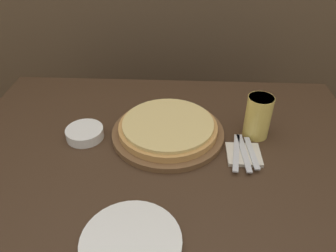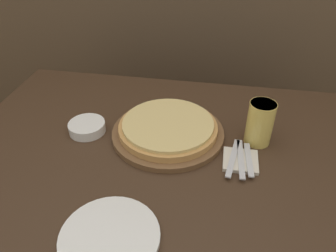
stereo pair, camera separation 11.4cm
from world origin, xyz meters
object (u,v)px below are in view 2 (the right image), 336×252
at_px(dinner_plate, 110,237).
at_px(side_bowl, 87,127).
at_px(dinner_knife, 241,158).
at_px(fork, 233,158).
at_px(spoon, 249,159).
at_px(beer_glass, 260,121).
at_px(pizza_on_board, 168,129).

relative_size(dinner_plate, side_bowl, 1.93).
relative_size(dinner_plate, dinner_knife, 1.34).
bearing_deg(dinner_knife, side_bowl, 172.31).
xyz_separation_m(fork, spoon, (0.05, 0.00, 0.00)).
distance_m(side_bowl, spoon, 0.57).
relative_size(beer_glass, dinner_knife, 0.81).
height_order(dinner_plate, fork, dinner_plate).
xyz_separation_m(pizza_on_board, fork, (0.23, -0.10, -0.01)).
distance_m(pizza_on_board, side_bowl, 0.29).
bearing_deg(dinner_knife, spoon, 0.00).
distance_m(side_bowl, dinner_knife, 0.55).
relative_size(pizza_on_board, fork, 2.09).
relative_size(side_bowl, fork, 0.69).
relative_size(beer_glass, side_bowl, 1.18).
height_order(pizza_on_board, fork, pizza_on_board).
bearing_deg(dinner_plate, beer_glass, 51.06).
xyz_separation_m(side_bowl, dinner_knife, (0.54, -0.07, -0.00)).
distance_m(beer_glass, spoon, 0.14).
distance_m(side_bowl, fork, 0.52).
height_order(beer_glass, dinner_plate, beer_glass).
height_order(pizza_on_board, beer_glass, beer_glass).
relative_size(side_bowl, spoon, 0.81).
relative_size(pizza_on_board, beer_glass, 2.57).
bearing_deg(spoon, dinner_plate, -134.90).
bearing_deg(side_bowl, fork, -8.06).
relative_size(dinner_plate, spoon, 1.57).
bearing_deg(dinner_plate, fork, 49.55).
xyz_separation_m(side_bowl, spoon, (0.57, -0.07, -0.00)).
height_order(side_bowl, spoon, side_bowl).
xyz_separation_m(beer_glass, dinner_plate, (-0.38, -0.47, -0.07)).
distance_m(beer_glass, side_bowl, 0.60).
height_order(dinner_plate, side_bowl, side_bowl).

